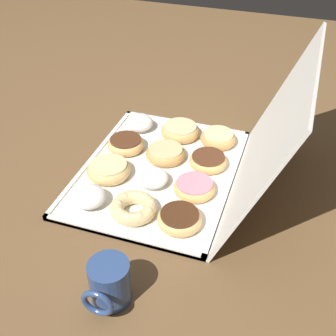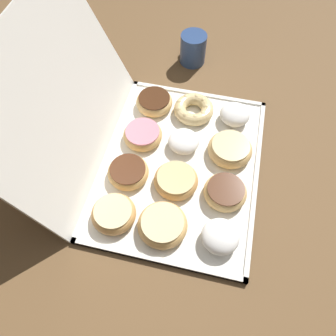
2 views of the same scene
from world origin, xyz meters
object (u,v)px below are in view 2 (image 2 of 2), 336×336
(chocolate_frosted_donut_9, at_px, (128,172))
(pink_frosted_donut_10, at_px, (143,135))
(glazed_ring_donut_5, at_px, (176,180))
(chocolate_frosted_donut_11, at_px, (154,102))
(powdered_filled_donut_0, at_px, (220,236))
(powdered_filled_donut_3, at_px, (235,114))
(cruller_donut_7, at_px, (192,109))
(glazed_ring_donut_4, at_px, (163,225))
(chocolate_frosted_donut_1, at_px, (225,192))
(glazed_ring_donut_2, at_px, (230,149))
(glazed_ring_donut_8, at_px, (114,213))
(powdered_filled_donut_6, at_px, (184,141))
(coffee_mug, at_px, (193,47))
(donut_box, at_px, (181,165))

(chocolate_frosted_donut_9, height_order, pink_frosted_donut_10, same)
(glazed_ring_donut_5, relative_size, chocolate_frosted_donut_11, 1.05)
(powdered_filled_donut_0, relative_size, chocolate_frosted_donut_9, 0.82)
(powdered_filled_donut_3, xyz_separation_m, cruller_donut_7, (-0.00, 0.13, -0.00))
(powdered_filled_donut_3, bearing_deg, glazed_ring_donut_5, 154.09)
(pink_frosted_donut_10, bearing_deg, powdered_filled_donut_3, -62.44)
(glazed_ring_donut_4, bearing_deg, chocolate_frosted_donut_1, -47.80)
(glazed_ring_donut_2, bearing_deg, glazed_ring_donut_5, 135.84)
(glazed_ring_donut_2, height_order, glazed_ring_donut_5, glazed_ring_donut_2)
(chocolate_frosted_donut_11, bearing_deg, glazed_ring_donut_8, 179.03)
(glazed_ring_donut_2, height_order, glazed_ring_donut_4, same)
(powdered_filled_donut_6, xyz_separation_m, coffee_mug, (0.37, 0.04, 0.02))
(chocolate_frosted_donut_9, height_order, coffee_mug, coffee_mug)
(glazed_ring_donut_4, distance_m, coffee_mug, 0.62)
(glazed_ring_donut_5, xyz_separation_m, pink_frosted_donut_10, (0.12, 0.12, 0.00))
(chocolate_frosted_donut_1, relative_size, cruller_donut_7, 0.93)
(chocolate_frosted_donut_1, distance_m, chocolate_frosted_donut_9, 0.26)
(powdered_filled_donut_3, height_order, glazed_ring_donut_8, powdered_filled_donut_3)
(glazed_ring_donut_5, bearing_deg, cruller_donut_7, 0.91)
(powdered_filled_donut_0, height_order, glazed_ring_donut_2, powdered_filled_donut_0)
(powdered_filled_donut_6, relative_size, glazed_ring_donut_8, 0.78)
(chocolate_frosted_donut_1, bearing_deg, glazed_ring_donut_4, 132.20)
(glazed_ring_donut_2, distance_m, glazed_ring_donut_8, 0.36)
(powdered_filled_donut_0, relative_size, chocolate_frosted_donut_1, 0.81)
(powdered_filled_donut_0, relative_size, glazed_ring_donut_8, 0.82)
(chocolate_frosted_donut_11, bearing_deg, coffee_mug, -16.66)
(chocolate_frosted_donut_1, xyz_separation_m, coffee_mug, (0.50, 0.18, 0.02))
(chocolate_frosted_donut_1, bearing_deg, glazed_ring_donut_2, 2.05)
(donut_box, height_order, powdered_filled_donut_6, powdered_filled_donut_6)
(glazed_ring_donut_4, bearing_deg, powdered_filled_donut_6, -0.01)
(pink_frosted_donut_10, bearing_deg, glazed_ring_donut_4, -154.78)
(powdered_filled_donut_0, bearing_deg, powdered_filled_donut_6, 28.86)
(powdered_filled_donut_3, height_order, chocolate_frosted_donut_11, powdered_filled_donut_3)
(chocolate_frosted_donut_1, relative_size, glazed_ring_donut_2, 0.90)
(glazed_ring_donut_5, xyz_separation_m, cruller_donut_7, (0.25, 0.00, 0.00))
(powdered_filled_donut_6, distance_m, pink_frosted_donut_10, 0.12)
(donut_box, height_order, pink_frosted_donut_10, pink_frosted_donut_10)
(glazed_ring_donut_4, bearing_deg, powdered_filled_donut_0, -89.79)
(glazed_ring_donut_2, distance_m, chocolate_frosted_donut_9, 0.28)
(coffee_mug, bearing_deg, powdered_filled_donut_6, -173.27)
(powdered_filled_donut_6, bearing_deg, chocolate_frosted_donut_11, 42.64)
(coffee_mug, bearing_deg, chocolate_frosted_donut_1, -160.46)
(glazed_ring_donut_8, bearing_deg, chocolate_frosted_donut_11, -0.97)
(donut_box, relative_size, powdered_filled_donut_6, 6.35)
(glazed_ring_donut_8, bearing_deg, powdered_filled_donut_0, -90.17)
(cruller_donut_7, distance_m, pink_frosted_donut_10, 0.17)
(pink_frosted_donut_10, xyz_separation_m, coffee_mug, (0.37, -0.07, 0.02))
(cruller_donut_7, height_order, coffee_mug, coffee_mug)
(donut_box, height_order, chocolate_frosted_donut_11, chocolate_frosted_donut_11)
(donut_box, height_order, coffee_mug, coffee_mug)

